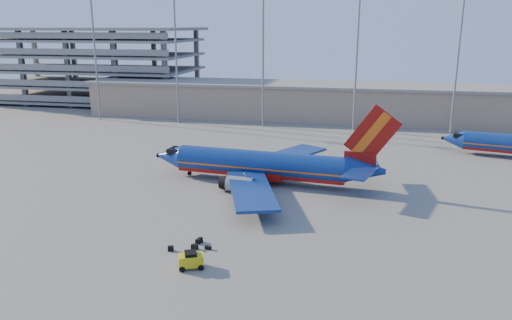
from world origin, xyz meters
name	(u,v)px	position (x,y,z in m)	size (l,w,h in m)	color
ground	(233,192)	(0.00, 0.00, 0.00)	(220.00, 220.00, 0.00)	slate
terminal_building	(334,101)	(10.00, 58.00, 4.32)	(122.00, 16.00, 8.50)	gray
parking_garage	(92,61)	(-62.00, 74.05, 11.73)	(62.00, 32.00, 21.40)	slate
light_mast_row	(309,47)	(5.00, 46.00, 17.55)	(101.60, 1.60, 28.65)	gray
aircraft_main	(266,165)	(3.61, 5.08, 2.58)	(35.72, 34.23, 12.10)	navy
baggage_tug	(191,260)	(1.74, -22.19, 0.86)	(2.67, 2.20, 1.66)	gold
luggage_pile	(194,245)	(0.51, -17.84, 0.25)	(4.24, 3.10, 0.55)	black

